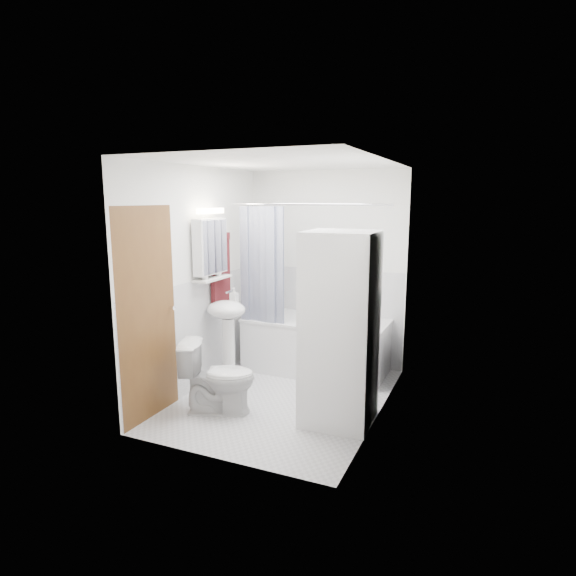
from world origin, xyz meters
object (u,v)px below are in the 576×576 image
at_px(toilet, 218,377).
at_px(bathtub, 316,342).
at_px(sink, 227,322).
at_px(washer_dryer, 340,329).

bearing_deg(toilet, bathtub, -37.84).
height_order(bathtub, toilet, toilet).
bearing_deg(bathtub, toilet, -108.18).
distance_m(bathtub, sink, 1.15).
distance_m(bathtub, washer_dryer, 1.44).
distance_m(washer_dryer, toilet, 1.28).
bearing_deg(sink, toilet, -66.32).
xyz_separation_m(washer_dryer, toilet, (-1.13, -0.29, -0.54)).
xyz_separation_m(bathtub, toilet, (-0.48, -1.46, -0.00)).
relative_size(washer_dryer, toilet, 2.48).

